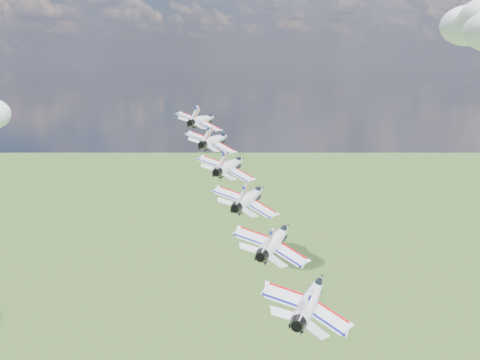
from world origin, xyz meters
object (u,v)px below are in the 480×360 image
at_px(jet_3, 250,197).
at_px(jet_4, 276,239).
at_px(jet_2, 231,165).
at_px(jet_5, 311,297).
at_px(jet_0, 203,120).
at_px(jet_1, 216,140).

relative_size(jet_3, jet_4, 1.00).
relative_size(jet_2, jet_4, 1.00).
height_order(jet_2, jet_3, jet_2).
bearing_deg(jet_5, jet_0, 123.91).
bearing_deg(jet_0, jet_5, -56.09).
xyz_separation_m(jet_1, jet_3, (15.20, -18.05, -5.11)).
bearing_deg(jet_5, jet_4, 123.91).
distance_m(jet_0, jet_2, 24.14).
height_order(jet_0, jet_1, jet_0).
bearing_deg(jet_2, jet_4, -56.09).
distance_m(jet_1, jet_2, 12.07).
distance_m(jet_4, jet_5, 12.07).
relative_size(jet_0, jet_1, 1.00).
bearing_deg(jet_3, jet_5, -56.09).
distance_m(jet_3, jet_4, 12.07).
bearing_deg(jet_4, jet_0, 123.91).
xyz_separation_m(jet_3, jet_4, (7.60, -9.02, -2.55)).
xyz_separation_m(jet_1, jet_4, (22.80, -27.07, -7.66)).
xyz_separation_m(jet_0, jet_5, (37.99, -45.12, -12.77)).
distance_m(jet_2, jet_3, 12.07).
xyz_separation_m(jet_2, jet_4, (15.20, -18.05, -5.11)).
relative_size(jet_1, jet_3, 1.00).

